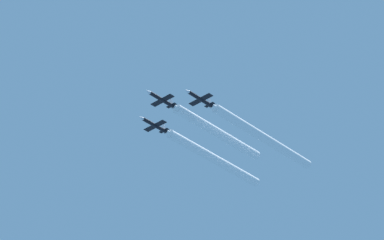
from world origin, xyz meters
TOP-DOWN VIEW (x-y plane):
  - jet_lead at (0.01, 6.22)m, footprint 7.47×10.89m
  - jet_left_wingman at (-8.79, 0.32)m, footprint 7.47×10.89m
  - jet_right_wingman at (8.96, -0.10)m, footprint 7.47×10.89m
  - smoke_trail_lead at (0.01, -16.78)m, footprint 2.67×35.98m
  - smoke_trail_left_wingman at (-8.79, -26.44)m, footprint 2.67×43.51m
  - smoke_trail_right_wingman at (8.96, -25.25)m, footprint 2.67×40.29m

SIDE VIEW (x-z plane):
  - smoke_trail_right_wingman at x=8.96m, z-range 146.61..149.28m
  - jet_right_wingman at x=8.96m, z-range 146.66..149.28m
  - smoke_trail_left_wingman at x=-8.79m, z-range 147.15..149.82m
  - jet_left_wingman at x=-8.79m, z-range 147.21..149.82m
  - smoke_trail_lead at x=0.01m, z-range 148.04..150.71m
  - jet_lead at x=0.01m, z-range 148.09..150.71m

